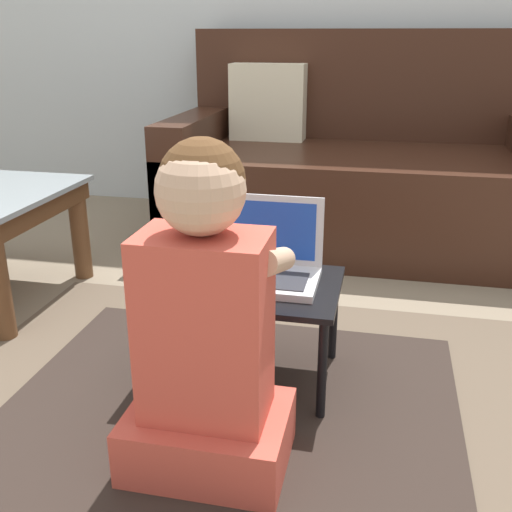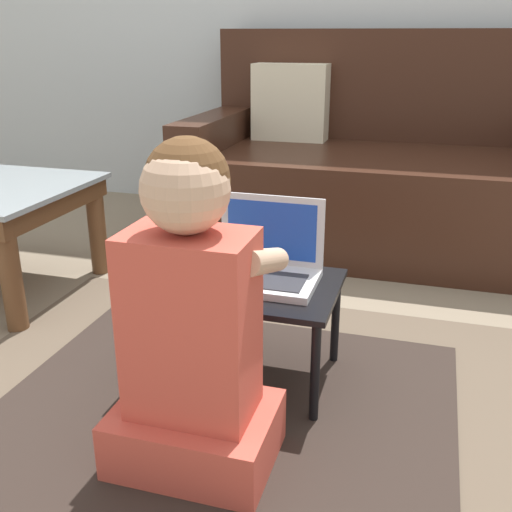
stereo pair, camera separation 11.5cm
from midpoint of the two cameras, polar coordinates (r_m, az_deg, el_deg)
ground_plane at (r=1.78m, az=2.58°, el=-10.85°), size 16.00×16.00×0.00m
area_rug at (r=1.60m, az=-1.19°, el=-14.70°), size 1.63×1.44×0.01m
couch at (r=2.86m, az=12.50°, el=7.64°), size 1.66×0.92×0.95m
laptop_desk at (r=1.63m, az=0.75°, el=-3.65°), size 0.52×0.35×0.29m
laptop at (r=1.62m, az=2.81°, el=-1.12°), size 0.29×0.21×0.22m
computer_mouse at (r=1.64m, az=-5.01°, el=-1.65°), size 0.06×0.11×0.04m
person_seated at (r=1.28m, az=-3.54°, el=-6.87°), size 0.36×0.38×0.74m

